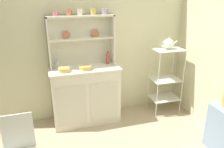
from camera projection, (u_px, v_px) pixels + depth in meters
wall_back at (88, 40)px, 3.44m from camera, size 3.84×0.05×2.50m
hutch_cabinet at (86, 95)px, 3.46m from camera, size 1.04×0.45×0.89m
hutch_shelf_unit at (81, 37)px, 3.30m from camera, size 0.97×0.18×0.74m
bakers_rack at (166, 75)px, 3.68m from camera, size 0.46×0.35×1.10m
wire_chair at (19, 148)px, 2.21m from camera, size 0.36×0.36×0.85m
cup_rose_0 at (55, 13)px, 3.04m from camera, size 0.09×0.07×0.08m
cup_terracotta_1 at (69, 12)px, 3.09m from camera, size 0.08×0.07×0.09m
cup_cream_2 at (80, 12)px, 3.13m from camera, size 0.09×0.08×0.08m
cup_gold_3 at (93, 12)px, 3.18m from camera, size 0.10×0.08×0.09m
cup_lilac_4 at (104, 11)px, 3.22m from camera, size 0.09×0.08×0.09m
bowl_mixing_large at (64, 70)px, 3.15m from camera, size 0.16×0.16×0.06m
bowl_floral_medium at (85, 68)px, 3.23m from camera, size 0.17×0.17×0.06m
jam_bottle at (108, 59)px, 3.45m from camera, size 0.05×0.05×0.20m
utensil_jar at (57, 65)px, 3.25m from camera, size 0.08×0.08×0.25m
porcelain_teapot at (169, 44)px, 3.50m from camera, size 0.25×0.16×0.19m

